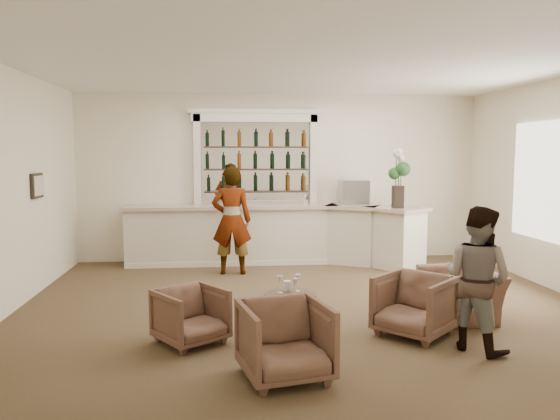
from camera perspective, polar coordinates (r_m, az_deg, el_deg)
The scene contains 19 objects.
ground at distance 7.80m, azimuth 2.80°, elevation -9.99°, with size 8.00×8.00×0.00m, color brown.
room_shell at distance 8.23m, azimuth 3.25°, elevation 7.32°, with size 8.04×7.02×3.32m.
bar_counter at distance 10.57m, azimuth -0.53°, elevation -2.56°, with size 5.72×1.80×1.14m.
back_bar_alcove at distance 10.84m, azimuth -2.52°, elevation 5.38°, with size 2.64×0.25×3.00m.
cocktail_table at distance 6.56m, azimuth 1.09°, elevation -10.83°, with size 0.61×0.61×0.50m, color #502F22.
sommelier at distance 9.67m, azimuth -5.08°, elevation -1.08°, with size 0.70×0.46×1.92m, color gray.
guest at distance 6.34m, azimuth 19.93°, elevation -6.74°, with size 0.77×0.60×1.58m, color gray.
armchair_left at distance 6.34m, azimuth -9.30°, elevation -10.86°, with size 0.68×0.70×0.64m, color brown.
armchair_center at distance 5.32m, azimuth 0.53°, elevation -13.51°, with size 0.79×0.82×0.74m, color brown.
armchair_right at distance 6.70m, azimuth 13.82°, elevation -9.63°, with size 0.77×0.80×0.73m, color brown.
armchair_far at distance 7.55m, azimuth 18.36°, elevation -8.36°, with size 0.97×0.84×0.63m, color brown.
espresso_machine at distance 10.83m, azimuth 7.69°, elevation 1.87°, with size 0.54×0.45×0.48m, color #AAA9AE.
flower_vase at distance 10.23m, azimuth 12.26°, elevation 3.62°, with size 0.29×0.29×1.08m.
wine_glass_bar_left at distance 10.47m, azimuth -4.55°, elevation 1.03°, with size 0.07×0.07×0.21m, color white, non-canonical shape.
wine_glass_bar_right at distance 10.57m, azimuth 2.59°, elevation 1.09°, with size 0.07×0.07×0.21m, color white, non-canonical shape.
wine_glass_tbl_a at distance 6.48m, azimuth -0.00°, elevation -7.78°, with size 0.07×0.07×0.21m, color white, non-canonical shape.
wine_glass_tbl_b at distance 6.55m, azimuth 1.88°, elevation -7.63°, with size 0.07×0.07×0.21m, color white, non-canonical shape.
wine_glass_tbl_c at distance 6.34m, azimuth 1.60°, elevation -8.09°, with size 0.07×0.07×0.21m, color white, non-canonical shape.
napkin_holder at distance 6.61m, azimuth 0.77°, elevation -7.91°, with size 0.08×0.08×0.12m, color silver.
Camera 1 is at (-1.15, -7.41, 2.15)m, focal length 35.00 mm.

